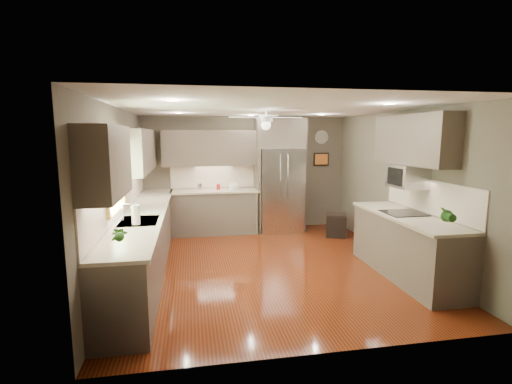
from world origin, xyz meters
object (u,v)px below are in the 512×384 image
object	(u,v)px
potted_plant_left	(118,235)
refrigerator	(280,177)
canister_b	(200,187)
potted_plant_right	(448,215)
bowl	(234,188)
microwave	(407,176)
soap_bottle	(135,206)
stool	(336,225)
paper_towel	(136,215)
canister_d	(218,187)

from	to	relation	value
potted_plant_left	refrigerator	distance (m)	4.78
canister_b	refrigerator	bearing A→B (deg)	-3.13
potted_plant_right	bowl	size ratio (longest dim) A/B	1.52
microwave	potted_plant_right	bearing A→B (deg)	-95.67
canister_b	potted_plant_right	size ratio (longest dim) A/B	0.40
potted_plant_left	potted_plant_right	xyz separation A→B (m)	(3.88, 0.17, 0.02)
soap_bottle	microwave	bearing A→B (deg)	-9.39
microwave	refrigerator	bearing A→B (deg)	116.09
canister_b	microwave	bearing A→B (deg)	-42.54
refrigerator	stool	size ratio (longest dim) A/B	4.79
canister_b	stool	world-z (taller)	canister_b
canister_b	paper_towel	xyz separation A→B (m)	(-0.90, -3.03, 0.07)
paper_towel	potted_plant_right	bearing A→B (deg)	-12.70
soap_bottle	refrigerator	distance (m)	3.44
bowl	stool	world-z (taller)	bowl
potted_plant_right	paper_towel	distance (m)	3.94
soap_bottle	potted_plant_right	bearing A→B (deg)	-23.94
potted_plant_left	refrigerator	xyz separation A→B (m)	(2.66, 3.97, 0.09)
potted_plant_left	stool	bearing A→B (deg)	41.57
refrigerator	paper_towel	bearing A→B (deg)	-131.86
microwave	potted_plant_left	bearing A→B (deg)	-162.47
canister_b	stool	size ratio (longest dim) A/B	0.27
refrigerator	microwave	xyz separation A→B (m)	(1.33, -2.71, 0.29)
canister_b	bowl	world-z (taller)	canister_b
refrigerator	canister_d	bearing A→B (deg)	176.52
soap_bottle	potted_plant_left	xyz separation A→B (m)	(0.11, -1.94, 0.06)
canister_b	potted_plant_right	world-z (taller)	potted_plant_right
canister_d	stool	bearing A→B (deg)	-17.57
potted_plant_right	microwave	xyz separation A→B (m)	(0.11, 1.09, 0.37)
paper_towel	microwave	bearing A→B (deg)	3.28
stool	canister_b	bearing A→B (deg)	164.52
potted_plant_right	refrigerator	bearing A→B (deg)	107.76
canister_b	paper_towel	size ratio (longest dim) A/B	0.52
canister_b	microwave	xyz separation A→B (m)	(3.05, -2.80, 0.47)
canister_d	refrigerator	bearing A→B (deg)	-3.48
potted_plant_left	canister_b	bearing A→B (deg)	77.06
microwave	stool	world-z (taller)	microwave
canister_d	potted_plant_right	distance (m)	4.65
soap_bottle	microwave	distance (m)	4.18
canister_d	bowl	distance (m)	0.34
stool	paper_towel	distance (m)	4.40
potted_plant_right	stool	xyz separation A→B (m)	(-0.17, 3.13, -0.87)
canister_d	bowl	xyz separation A→B (m)	(0.33, -0.05, -0.03)
soap_bottle	potted_plant_left	distance (m)	1.94
stool	potted_plant_left	bearing A→B (deg)	-138.43
potted_plant_right	bowl	xyz separation A→B (m)	(-2.22, 3.84, -0.14)
canister_d	bowl	world-z (taller)	canister_d
potted_plant_left	refrigerator	world-z (taller)	refrigerator
canister_d	refrigerator	size ratio (longest dim) A/B	0.05
stool	potted_plant_right	bearing A→B (deg)	-86.95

